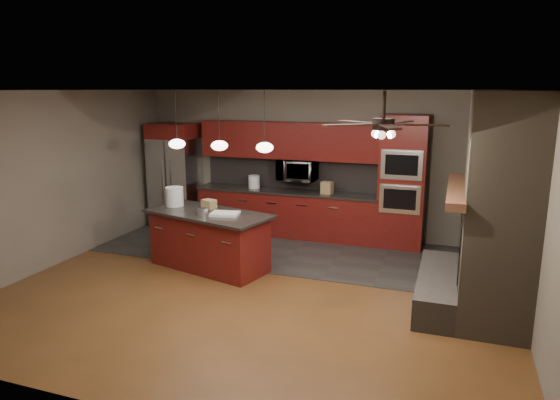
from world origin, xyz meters
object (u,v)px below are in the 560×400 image
at_px(counter_box, 327,188).
at_px(counter_bucket, 254,182).
at_px(microwave, 297,170).
at_px(kitchen_island, 209,240).
at_px(paint_tray, 225,214).
at_px(cardboard_box, 209,204).
at_px(paint_can, 203,212).
at_px(refrigerator, 175,175).
at_px(oven_tower, 402,182).
at_px(white_bucket, 174,197).

bearing_deg(counter_box, counter_bucket, -170.58).
height_order(microwave, kitchen_island, microwave).
relative_size(microwave, paint_tray, 1.72).
xyz_separation_m(kitchen_island, cardboard_box, (-0.12, 0.26, 0.52)).
height_order(kitchen_island, paint_can, paint_can).
bearing_deg(kitchen_island, microwave, 85.08).
bearing_deg(refrigerator, kitchen_island, -48.45).
height_order(paint_can, paint_tray, paint_can).
bearing_deg(oven_tower, counter_box, -178.21).
distance_m(refrigerator, paint_tray, 3.06).
distance_m(kitchen_island, paint_can, 0.54).
distance_m(paint_tray, counter_box, 2.43).
bearing_deg(refrigerator, counter_box, 0.55).
height_order(oven_tower, counter_box, oven_tower).
bearing_deg(counter_bucket, counter_box, -1.91).
bearing_deg(cardboard_box, counter_bucket, 109.34).
height_order(kitchen_island, white_bucket, white_bucket).
relative_size(refrigerator, counter_box, 9.41).
bearing_deg(white_bucket, counter_bucket, 72.15).
relative_size(microwave, refrigerator, 0.34).
height_order(microwave, paint_can, microwave).
relative_size(paint_can, cardboard_box, 0.71).
bearing_deg(kitchen_island, cardboard_box, 129.16).
height_order(microwave, paint_tray, microwave).
bearing_deg(cardboard_box, microwave, 85.00).
distance_m(oven_tower, microwave, 1.98).
height_order(microwave, counter_box, microwave).
relative_size(oven_tower, kitchen_island, 1.09).
relative_size(paint_tray, counter_box, 1.87).
xyz_separation_m(microwave, refrigerator, (-2.61, -0.13, -0.23)).
relative_size(kitchen_island, counter_bucket, 8.71).
bearing_deg(white_bucket, microwave, 52.87).
relative_size(oven_tower, cardboard_box, 10.94).
bearing_deg(paint_can, cardboard_box, 105.31).
xyz_separation_m(white_bucket, paint_tray, (1.06, -0.29, -0.14)).
bearing_deg(counter_box, microwave, -177.92).
bearing_deg(paint_tray, oven_tower, 32.24).
distance_m(oven_tower, white_bucket, 3.98).
relative_size(kitchen_island, cardboard_box, 10.06).
bearing_deg(counter_bucket, white_bucket, -107.85).
xyz_separation_m(white_bucket, counter_bucket, (0.62, 1.94, -0.05)).
bearing_deg(paint_can, kitchen_island, 89.64).
xyz_separation_m(microwave, paint_tray, (-0.44, -2.28, -0.36)).
xyz_separation_m(microwave, cardboard_box, (-0.90, -1.94, -0.31)).
bearing_deg(counter_box, oven_tower, 13.12).
distance_m(refrigerator, counter_bucket, 1.73).
bearing_deg(microwave, paint_tray, -101.03).
xyz_separation_m(refrigerator, counter_bucket, (1.73, 0.08, -0.04)).
bearing_deg(cardboard_box, counter_box, 70.42).
bearing_deg(oven_tower, paint_can, -139.86).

